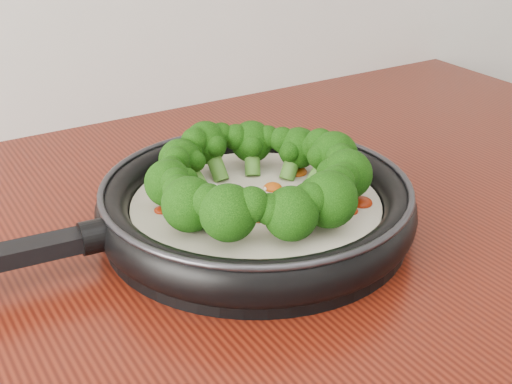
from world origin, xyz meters
TOP-DOWN VIEW (x-y plane):
  - skillet at (0.08, 1.05)m, footprint 0.58×0.40m

SIDE VIEW (x-z plane):
  - skillet at x=0.08m, z-range 0.89..0.99m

